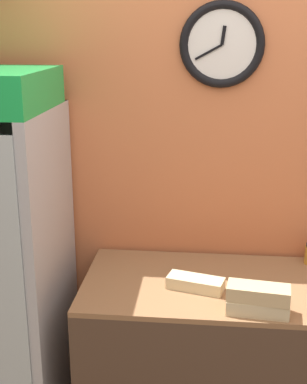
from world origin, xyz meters
TOP-DOWN VIEW (x-y plane):
  - wall_back at (-0.00, 1.30)m, footprint 5.20×0.10m
  - prep_counter at (0.00, 0.90)m, footprint 1.76×0.70m
  - sandwich_stack_bottom at (-0.06, 0.63)m, footprint 0.28×0.14m
  - sandwich_stack_middle at (-0.06, 0.63)m, footprint 0.28×0.15m
  - sandwich_flat_left at (-0.33, 0.83)m, footprint 0.28×0.17m

SIDE VIEW (x-z plane):
  - prep_counter at x=0.00m, z-range 0.00..0.93m
  - sandwich_flat_left at x=-0.33m, z-range 0.93..0.99m
  - sandwich_stack_bottom at x=-0.06m, z-range 0.93..1.00m
  - sandwich_stack_middle at x=-0.06m, z-range 1.00..1.06m
  - wall_back at x=0.00m, z-range 0.01..2.71m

